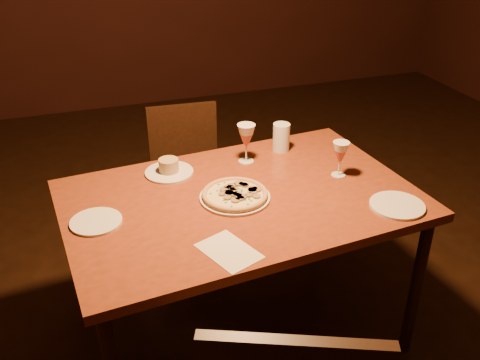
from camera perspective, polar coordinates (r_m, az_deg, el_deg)
name	(u,v)px	position (r m, az deg, el deg)	size (l,w,h in m)	color
floor	(317,356)	(2.59, 8.26, -18.08)	(7.00, 7.00, 0.00)	black
dining_table	(241,210)	(2.23, 0.06, -3.22)	(1.50, 1.04, 0.76)	#91381E
chair_far	(188,171)	(3.06, -5.60, 0.98)	(0.42, 0.42, 0.82)	black
pizza_plate	(235,195)	(2.17, -0.55, -1.59)	(0.29, 0.29, 0.03)	white
ramekin_saucer	(169,169)	(2.38, -7.59, 1.19)	(0.21, 0.21, 0.07)	white
wine_glass_far	(246,143)	(2.44, 0.66, 3.92)	(0.08, 0.08, 0.18)	#B8554C
wine_glass_right	(340,159)	(2.36, 10.61, 2.22)	(0.07, 0.07, 0.16)	#B8554C
water_tumbler	(281,137)	(2.56, 4.42, 4.57)	(0.08, 0.08, 0.14)	silver
side_plate_left	(96,222)	(2.10, -15.11, -4.31)	(0.20, 0.20, 0.01)	white
side_plate_near	(397,205)	(2.21, 16.43, -2.62)	(0.22, 0.22, 0.01)	white
menu_card	(229,251)	(1.88, -1.19, -7.59)	(0.15, 0.22, 0.00)	beige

